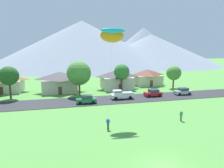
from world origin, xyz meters
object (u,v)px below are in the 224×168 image
kite_flyer_with_kite (112,36)px  watcher_person (181,116)px  tree_near_left (122,72)px  parked_car_silver_west_end (183,91)px  house_leftmost (4,83)px  house_left_center (117,79)px  tree_center (79,73)px  tree_right_of_center (9,76)px  house_right_center (60,81)px  parked_car_red_east_end (153,93)px  tree_left_of_center (174,73)px  pickup_truck_white_west_side (121,94)px  house_rightmost (147,77)px  parked_car_green_mid_east (86,99)px

kite_flyer_with_kite → watcher_person: bearing=-21.5°
kite_flyer_with_kite → watcher_person: 16.58m
tree_near_left → parked_car_silver_west_end: (13.99, -6.78, -4.50)m
house_leftmost → tree_near_left: size_ratio=1.26×
house_left_center → tree_center: size_ratio=1.07×
house_left_center → parked_car_silver_west_end: bearing=-39.1°
house_leftmost → house_left_center: bearing=-4.7°
tree_right_of_center → kite_flyer_with_kite: 27.64m
house_right_center → tree_near_left: bearing=-14.3°
house_leftmost → house_right_center: house_right_center is taller
tree_right_of_center → parked_car_silver_west_end: 41.51m
tree_near_left → kite_flyer_with_kite: bearing=-110.9°
parked_car_red_east_end → tree_left_of_center: bearing=38.0°
tree_right_of_center → parked_car_red_east_end: bearing=-9.9°
tree_near_left → tree_right_of_center: bearing=-177.9°
house_leftmost → kite_flyer_with_kite: (23.17, -25.74, 10.69)m
parked_car_red_east_end → pickup_truck_white_west_side: pickup_truck_white_west_side is taller
house_rightmost → tree_near_left: 13.95m
house_leftmost → parked_car_green_mid_east: 25.77m
tree_center → kite_flyer_with_kite: kite_flyer_with_kite is taller
house_left_center → parked_car_green_mid_east: bearing=-126.6°
house_left_center → house_leftmost: bearing=175.3°
house_rightmost → house_leftmost: bearing=-178.5°
house_rightmost → pickup_truck_white_west_side: (-13.06, -15.46, -1.52)m
tree_near_left → kite_flyer_with_kite: 21.39m
house_rightmost → tree_right_of_center: bearing=-166.3°
tree_center → pickup_truck_white_west_side: tree_center is taller
tree_near_left → tree_left_of_center: 16.17m
house_leftmost → house_left_center: house_left_center is taller
house_right_center → tree_right_of_center: (-10.99, -5.01, 2.48)m
house_rightmost → parked_car_silver_west_end: size_ratio=2.05×
parked_car_silver_west_end → kite_flyer_with_kite: (-21.09, -11.79, 12.38)m
house_right_center → tree_left_of_center: size_ratio=1.45×
parked_car_red_east_end → house_leftmost: bearing=159.0°
house_leftmost → parked_car_green_mid_east: bearing=-39.1°
house_rightmost → parked_car_green_mid_east: size_ratio=2.04×
tree_right_of_center → house_left_center: bearing=11.9°
tree_near_left → tree_left_of_center: bearing=4.3°
tree_left_of_center → parked_car_silver_west_end: tree_left_of_center is taller
house_right_center → parked_car_silver_west_end: house_right_center is taller
tree_left_of_center → watcher_person: tree_left_of_center is taller
tree_right_of_center → parked_car_red_east_end: tree_right_of_center is taller
tree_center → parked_car_red_east_end: tree_center is taller
tree_near_left → pickup_truck_white_west_side: size_ratio=1.43×
tree_right_of_center → parked_car_silver_west_end: bearing=-8.1°
kite_flyer_with_kite → tree_center: bearing=103.3°
tree_center → kite_flyer_with_kite: bearing=-76.7°
tree_left_of_center → tree_right_of_center: bearing=-177.1°
tree_left_of_center → parked_car_green_mid_east: 28.59m
house_leftmost → parked_car_green_mid_east: size_ratio=2.21×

